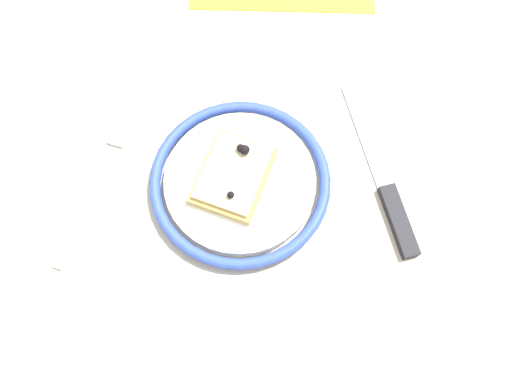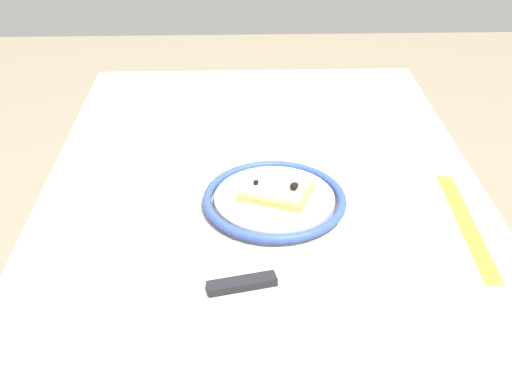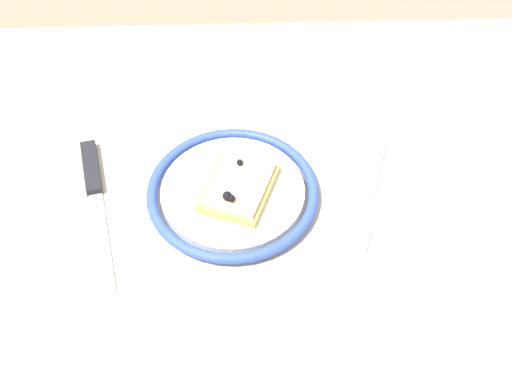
% 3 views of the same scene
% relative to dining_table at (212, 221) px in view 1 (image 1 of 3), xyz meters
% --- Properties ---
extents(ground_plane, '(6.00, 6.00, 0.00)m').
position_rel_dining_table_xyz_m(ground_plane, '(0.00, 0.00, -0.65)').
color(ground_plane, gray).
extents(dining_table, '(1.02, 0.71, 0.75)m').
position_rel_dining_table_xyz_m(dining_table, '(0.00, 0.00, 0.00)').
color(dining_table, '#BCB29E').
rests_on(dining_table, ground_plane).
extents(plate, '(0.22, 0.22, 0.02)m').
position_rel_dining_table_xyz_m(plate, '(0.04, 0.02, 0.11)').
color(plate, white).
rests_on(plate, dining_table).
extents(pizza_slice_near, '(0.11, 0.12, 0.03)m').
position_rel_dining_table_xyz_m(pizza_slice_near, '(0.04, 0.02, 0.13)').
color(pizza_slice_near, tan).
rests_on(pizza_slice_near, plate).
extents(knife, '(0.07, 0.24, 0.01)m').
position_rel_dining_table_xyz_m(knife, '(0.22, -0.00, 0.11)').
color(knife, silver).
rests_on(knife, dining_table).
extents(fork, '(0.08, 0.20, 0.00)m').
position_rel_dining_table_xyz_m(fork, '(-0.14, 0.01, 0.10)').
color(fork, '#BBBBBB').
rests_on(fork, dining_table).
extents(measuring_tape, '(0.27, 0.04, 0.00)m').
position_rel_dining_table_xyz_m(measuring_tape, '(0.10, 0.29, 0.10)').
color(measuring_tape, yellow).
rests_on(measuring_tape, dining_table).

